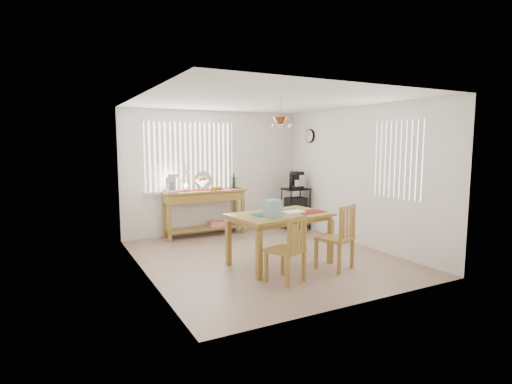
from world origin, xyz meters
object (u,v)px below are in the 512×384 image
wire_cart (296,205)px  cart_items (296,180)px  chair_left (288,250)px  chair_right (337,238)px  dining_table (280,219)px  sideboard (205,202)px

wire_cart → cart_items: bearing=90.0°
chair_left → chair_right: (0.97, 0.13, 0.03)m
wire_cart → chair_left: size_ratio=0.98×
cart_items → chair_left: bearing=-125.1°
wire_cart → chair_left: chair_left is taller
chair_right → dining_table: bearing=134.8°
cart_items → dining_table: 2.71m
cart_items → chair_right: bearing=-110.8°
sideboard → cart_items: (2.03, -0.32, 0.38)m
dining_table → wire_cart: bearing=51.3°
chair_right → sideboard: bearing=107.9°
wire_cart → chair_right: bearing=-110.9°
wire_cart → dining_table: 2.68m
sideboard → wire_cart: (2.03, -0.33, -0.16)m
sideboard → chair_right: (0.99, -3.06, -0.23)m
dining_table → chair_right: (0.63, -0.64, -0.23)m
sideboard → chair_left: 3.20m
chair_left → chair_right: chair_right is taller
dining_table → chair_right: chair_right is taller
dining_table → sideboard: bearing=98.4°
dining_table → chair_left: size_ratio=1.73×
wire_cart → chair_left: 3.50m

